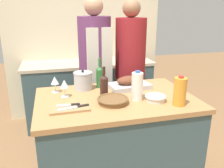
% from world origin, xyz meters
% --- Properties ---
extents(kitchen_island, '(1.33, 0.86, 0.92)m').
position_xyz_m(kitchen_island, '(0.00, 0.00, 0.46)').
color(kitchen_island, '#3D565B').
rests_on(kitchen_island, ground_plane).
extents(back_counter, '(1.84, 0.60, 0.91)m').
position_xyz_m(back_counter, '(0.00, 1.48, 0.46)').
color(back_counter, '#3D565B').
rests_on(back_counter, ground_plane).
extents(back_wall, '(2.34, 0.10, 2.55)m').
position_xyz_m(back_wall, '(0.00, 1.83, 1.27)').
color(back_wall, beige).
rests_on(back_wall, ground_plane).
extents(roasting_pan, '(0.40, 0.27, 0.12)m').
position_xyz_m(roasting_pan, '(0.19, 0.20, 0.97)').
color(roasting_pan, '#BCBCC1').
rests_on(roasting_pan, kitchen_island).
extents(wicker_basket, '(0.25, 0.25, 0.05)m').
position_xyz_m(wicker_basket, '(-0.06, -0.12, 0.95)').
color(wicker_basket, brown).
rests_on(wicker_basket, kitchen_island).
extents(cutting_board, '(0.30, 0.18, 0.02)m').
position_xyz_m(cutting_board, '(-0.40, -0.14, 0.93)').
color(cutting_board, '#AD7F51').
rests_on(cutting_board, kitchen_island).
extents(stock_pot, '(0.17, 0.17, 0.19)m').
position_xyz_m(stock_pot, '(-0.24, 0.29, 1.01)').
color(stock_pot, '#B7B7BC').
rests_on(stock_pot, kitchen_island).
extents(mixing_bowl, '(0.17, 0.17, 0.05)m').
position_xyz_m(mixing_bowl, '(0.29, -0.15, 0.95)').
color(mixing_bowl, beige).
rests_on(mixing_bowl, kitchen_island).
extents(juice_jug, '(0.10, 0.10, 0.24)m').
position_xyz_m(juice_jug, '(0.44, -0.28, 1.03)').
color(juice_jug, orange).
rests_on(juice_jug, kitchen_island).
extents(milk_jug, '(0.09, 0.09, 0.25)m').
position_xyz_m(milk_jug, '(0.15, -0.09, 1.04)').
color(milk_jug, white).
rests_on(milk_jug, kitchen_island).
extents(wine_bottle_green, '(0.07, 0.07, 0.26)m').
position_xyz_m(wine_bottle_green, '(-0.09, 0.05, 1.03)').
color(wine_bottle_green, '#381E19').
rests_on(wine_bottle_green, kitchen_island).
extents(wine_bottle_dark, '(0.07, 0.07, 0.28)m').
position_xyz_m(wine_bottle_dark, '(-0.07, 0.31, 1.03)').
color(wine_bottle_dark, '#28662D').
rests_on(wine_bottle_dark, kitchen_island).
extents(wine_glass_left, '(0.07, 0.07, 0.15)m').
position_xyz_m(wine_glass_left, '(-0.49, 0.26, 1.03)').
color(wine_glass_left, silver).
rests_on(wine_glass_left, kitchen_island).
extents(wine_glass_right, '(0.07, 0.07, 0.15)m').
position_xyz_m(wine_glass_right, '(-0.42, 0.13, 1.03)').
color(wine_glass_right, silver).
rests_on(wine_glass_right, kitchen_island).
extents(knife_chef, '(0.24, 0.08, 0.01)m').
position_xyz_m(knife_chef, '(-0.36, -0.17, 0.94)').
color(knife_chef, '#B7B7BC').
rests_on(knife_chef, cutting_board).
extents(knife_paring, '(0.18, 0.03, 0.01)m').
position_xyz_m(knife_paring, '(-0.40, -0.11, 0.94)').
color(knife_paring, '#B7B7BC').
rests_on(knife_paring, cutting_board).
extents(condiment_bottle_tall, '(0.05, 0.05, 0.18)m').
position_xyz_m(condiment_bottle_tall, '(0.20, 1.33, 0.99)').
color(condiment_bottle_tall, '#332D28').
rests_on(condiment_bottle_tall, back_counter).
extents(condiment_bottle_short, '(0.06, 0.06, 0.14)m').
position_xyz_m(condiment_bottle_short, '(0.67, 1.43, 0.97)').
color(condiment_bottle_short, maroon).
rests_on(condiment_bottle_short, back_counter).
extents(person_cook_aproned, '(0.37, 0.39, 1.77)m').
position_xyz_m(person_cook_aproned, '(-0.02, 0.82, 0.98)').
color(person_cook_aproned, beige).
rests_on(person_cook_aproned, ground_plane).
extents(person_cook_guest, '(0.36, 0.36, 1.75)m').
position_xyz_m(person_cook_guest, '(0.40, 0.81, 0.97)').
color(person_cook_guest, beige).
rests_on(person_cook_guest, ground_plane).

